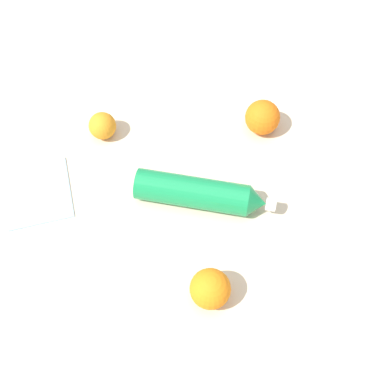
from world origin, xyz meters
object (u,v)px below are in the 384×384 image
at_px(folded_napkin, 38,192).
at_px(orange_0, 210,289).
at_px(water_bottle, 201,194).
at_px(orange_1, 102,126).
at_px(orange_2, 262,117).

bearing_deg(folded_napkin, orange_0, -27.13).
distance_m(water_bottle, orange_0, 0.22).
distance_m(water_bottle, orange_1, 0.30).
height_order(water_bottle, orange_2, orange_2).
distance_m(water_bottle, orange_2, 0.25).
xyz_separation_m(water_bottle, folded_napkin, (-0.36, -0.01, -0.03)).
relative_size(water_bottle, folded_napkin, 1.85).
xyz_separation_m(water_bottle, orange_1, (-0.24, 0.16, -0.00)).
bearing_deg(folded_napkin, water_bottle, 1.80).
xyz_separation_m(orange_0, folded_napkin, (-0.39, 0.20, -0.04)).
xyz_separation_m(orange_0, orange_1, (-0.28, 0.38, -0.01)).
relative_size(orange_1, folded_napkin, 0.39).
distance_m(orange_1, folded_napkin, 0.21).
relative_size(orange_2, folded_napkin, 0.50).
xyz_separation_m(water_bottle, orange_2, (0.12, 0.22, 0.01)).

